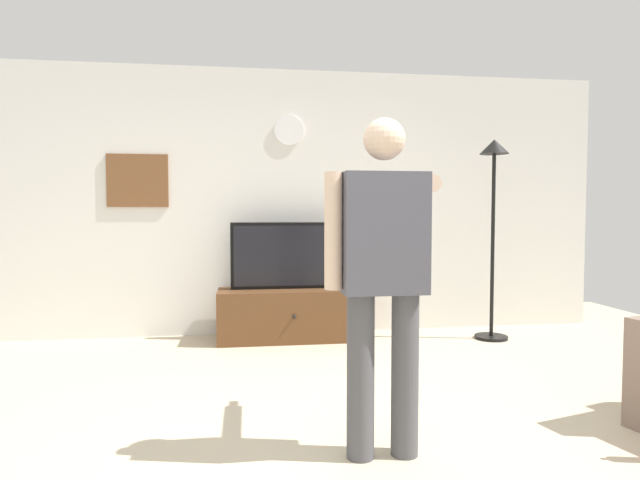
# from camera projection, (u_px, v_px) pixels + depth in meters

# --- Properties ---
(ground_plane) EXTENTS (8.40, 8.40, 0.00)m
(ground_plane) POSITION_uv_depth(u_px,v_px,m) (360.00, 462.00, 2.64)
(ground_plane) COLOR beige
(back_wall) EXTENTS (6.40, 0.10, 2.70)m
(back_wall) POSITION_uv_depth(u_px,v_px,m) (300.00, 203.00, 5.49)
(back_wall) COLOR silver
(back_wall) RESTS_ON ground_plane
(tv_stand) EXTENTS (1.44, 0.52, 0.50)m
(tv_stand) POSITION_uv_depth(u_px,v_px,m) (292.00, 314.00, 5.18)
(tv_stand) COLOR brown
(tv_stand) RESTS_ON ground_plane
(television) EXTENTS (1.19, 0.07, 0.65)m
(television) POSITION_uv_depth(u_px,v_px,m) (291.00, 255.00, 5.20)
(television) COLOR black
(television) RESTS_ON tv_stand
(wall_clock) EXTENTS (0.30, 0.03, 0.30)m
(wall_clock) POSITION_uv_depth(u_px,v_px,m) (289.00, 130.00, 5.37)
(wall_clock) COLOR white
(framed_picture) EXTENTS (0.59, 0.04, 0.52)m
(framed_picture) POSITION_uv_depth(u_px,v_px,m) (138.00, 181.00, 5.20)
(framed_picture) COLOR brown
(floor_lamp) EXTENTS (0.32, 0.32, 1.96)m
(floor_lamp) POSITION_uv_depth(u_px,v_px,m) (493.00, 197.00, 5.15)
(floor_lamp) COLOR black
(floor_lamp) RESTS_ON ground_plane
(person_standing_nearer_lamp) EXTENTS (0.60, 0.78, 1.71)m
(person_standing_nearer_lamp) POSITION_uv_depth(u_px,v_px,m) (383.00, 266.00, 2.66)
(person_standing_nearer_lamp) COLOR #4C4C51
(person_standing_nearer_lamp) RESTS_ON ground_plane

